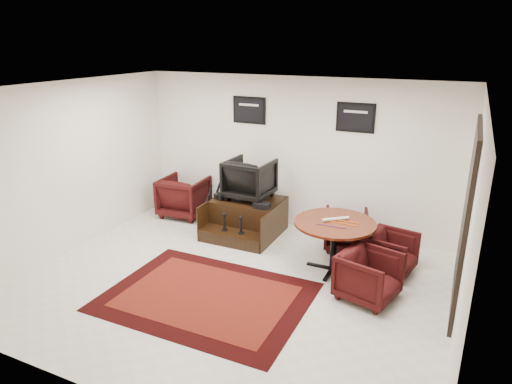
{
  "coord_description": "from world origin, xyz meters",
  "views": [
    {
      "loc": [
        2.84,
        -5.21,
        3.41
      ],
      "look_at": [
        -0.02,
        0.9,
        1.14
      ],
      "focal_mm": 32.0,
      "sensor_mm": 36.0,
      "label": 1
    }
  ],
  "objects_px": {
    "shine_chair": "(250,177)",
    "armchair_side": "(184,195)",
    "table_chair_back": "(346,228)",
    "shine_podium": "(247,218)",
    "table_chair_corner": "(369,274)",
    "table_chair_window": "(391,251)",
    "meeting_table": "(335,228)"
  },
  "relations": [
    {
      "from": "shine_chair",
      "to": "armchair_side",
      "type": "xyz_separation_m",
      "value": [
        -1.54,
        0.13,
        -0.6
      ]
    },
    {
      "from": "armchair_side",
      "to": "table_chair_back",
      "type": "height_order",
      "value": "armchair_side"
    },
    {
      "from": "shine_podium",
      "to": "table_chair_corner",
      "type": "distance_m",
      "value": 2.84
    },
    {
      "from": "shine_podium",
      "to": "table_chair_window",
      "type": "xyz_separation_m",
      "value": [
        2.66,
        -0.41,
        0.06
      ]
    },
    {
      "from": "table_chair_back",
      "to": "armchair_side",
      "type": "bearing_deg",
      "value": -16.73
    },
    {
      "from": "table_chair_window",
      "to": "table_chair_corner",
      "type": "height_order",
      "value": "table_chair_corner"
    },
    {
      "from": "shine_chair",
      "to": "shine_podium",
      "type": "bearing_deg",
      "value": 92.48
    },
    {
      "from": "shine_chair",
      "to": "table_chair_back",
      "type": "relative_size",
      "value": 1.11
    },
    {
      "from": "shine_chair",
      "to": "table_chair_corner",
      "type": "height_order",
      "value": "shine_chair"
    },
    {
      "from": "table_chair_back",
      "to": "table_chair_window",
      "type": "relative_size",
      "value": 1.04
    },
    {
      "from": "shine_podium",
      "to": "armchair_side",
      "type": "bearing_deg",
      "value": 170.15
    },
    {
      "from": "table_chair_corner",
      "to": "table_chair_back",
      "type": "bearing_deg",
      "value": 39.93
    },
    {
      "from": "shine_chair",
      "to": "table_chair_corner",
      "type": "xyz_separation_m",
      "value": [
        2.51,
        -1.46,
        -0.66
      ]
    },
    {
      "from": "shine_podium",
      "to": "armchair_side",
      "type": "height_order",
      "value": "armchair_side"
    },
    {
      "from": "shine_podium",
      "to": "armchair_side",
      "type": "distance_m",
      "value": 1.57
    },
    {
      "from": "table_chair_back",
      "to": "table_chair_corner",
      "type": "xyz_separation_m",
      "value": [
        0.7,
        -1.47,
        0.01
      ]
    },
    {
      "from": "armchair_side",
      "to": "meeting_table",
      "type": "relative_size",
      "value": 0.71
    },
    {
      "from": "shine_chair",
      "to": "armchair_side",
      "type": "relative_size",
      "value": 0.92
    },
    {
      "from": "meeting_table",
      "to": "table_chair_window",
      "type": "relative_size",
      "value": 1.76
    },
    {
      "from": "shine_podium",
      "to": "table_chair_window",
      "type": "height_order",
      "value": "table_chair_window"
    },
    {
      "from": "shine_chair",
      "to": "meeting_table",
      "type": "xyz_separation_m",
      "value": [
        1.84,
        -0.86,
        -0.33
      ]
    },
    {
      "from": "table_chair_back",
      "to": "shine_chair",
      "type": "bearing_deg",
      "value": -14.29
    },
    {
      "from": "shine_podium",
      "to": "meeting_table",
      "type": "height_order",
      "value": "meeting_table"
    },
    {
      "from": "meeting_table",
      "to": "table_chair_corner",
      "type": "height_order",
      "value": "meeting_table"
    },
    {
      "from": "meeting_table",
      "to": "table_chair_corner",
      "type": "distance_m",
      "value": 0.95
    },
    {
      "from": "meeting_table",
      "to": "table_chair_back",
      "type": "bearing_deg",
      "value": 92.0
    },
    {
      "from": "shine_chair",
      "to": "table_chair_window",
      "type": "relative_size",
      "value": 1.16
    },
    {
      "from": "shine_chair",
      "to": "table_chair_corner",
      "type": "distance_m",
      "value": 2.98
    },
    {
      "from": "table_chair_window",
      "to": "meeting_table",
      "type": "bearing_deg",
      "value": 122.51
    },
    {
      "from": "armchair_side",
      "to": "table_chair_back",
      "type": "relative_size",
      "value": 1.21
    },
    {
      "from": "shine_chair",
      "to": "table_chair_window",
      "type": "distance_m",
      "value": 2.8
    },
    {
      "from": "table_chair_back",
      "to": "table_chair_window",
      "type": "xyz_separation_m",
      "value": [
        0.84,
        -0.55,
        -0.02
      ]
    }
  ]
}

